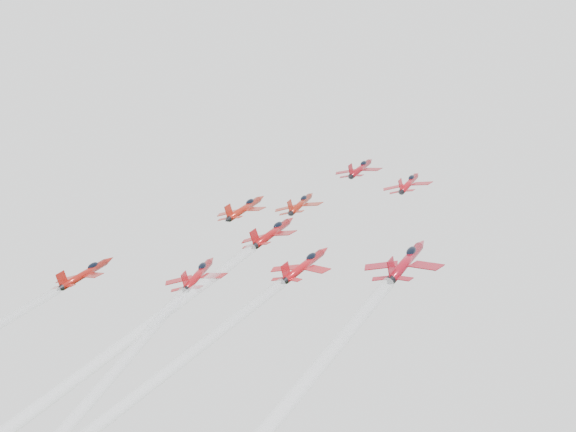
% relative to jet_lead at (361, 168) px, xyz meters
% --- Properties ---
extents(jet_lead, '(9.69, 12.46, 7.71)m').
position_rel_jet_lead_xyz_m(jet_lead, '(0.00, 0.00, 0.00)').
color(jet_lead, maroon).
extents(jet_row2_left, '(10.22, 13.14, 8.12)m').
position_rel_jet_lead_xyz_m(jet_row2_left, '(-16.15, -17.34, -9.82)').
color(jet_row2_left, '#A31D0F').
extents(jet_row2_center, '(9.10, 11.70, 7.23)m').
position_rel_jet_lead_xyz_m(jet_row2_center, '(-4.59, -18.11, -10.27)').
color(jet_row2_center, maroon).
extents(jet_row2_right, '(8.90, 11.45, 7.08)m').
position_rel_jet_lead_xyz_m(jet_row2_right, '(13.51, -12.86, -7.29)').
color(jet_row2_right, '#A70F18').
extents(jet_center, '(10.08, 95.82, 55.08)m').
position_rel_jet_lead_xyz_m(jet_center, '(-3.61, -73.63, -41.80)').
color(jet_center, '#9D0E10').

